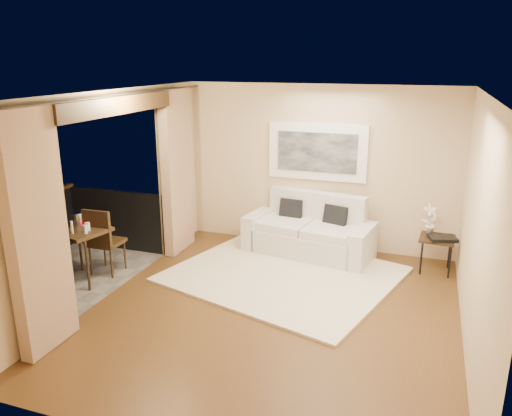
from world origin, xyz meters
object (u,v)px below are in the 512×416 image
at_px(side_table, 437,241).
at_px(orchid, 431,219).
at_px(bistro_table, 81,235).
at_px(balcony_chair_far, 102,237).
at_px(sofa, 310,233).
at_px(balcony_chair_near, 40,255).
at_px(ice_bucket, 78,219).

distance_m(side_table, orchid, 0.35).
height_order(bistro_table, balcony_chair_far, balcony_chair_far).
xyz_separation_m(sofa, bistro_table, (-2.84, -2.07, 0.35)).
xyz_separation_m(orchid, bistro_table, (-4.66, -2.12, -0.08)).
bearing_deg(side_table, bistro_table, -157.52).
distance_m(orchid, balcony_chair_near, 5.60).
bearing_deg(sofa, orchid, 11.17).
xyz_separation_m(sofa, orchid, (1.82, 0.05, 0.43)).
bearing_deg(ice_bucket, side_table, 20.79).
height_order(sofa, orchid, orchid).
height_order(sofa, balcony_chair_near, sofa).
bearing_deg(bistro_table, balcony_chair_far, 57.61).
relative_size(sofa, bistro_table, 2.71).
xyz_separation_m(bistro_table, balcony_chair_near, (-0.27, -0.53, -0.14)).
bearing_deg(orchid, ice_bucket, -157.27).
distance_m(bistro_table, balcony_chair_far, 0.30).
bearing_deg(sofa, balcony_chair_far, -136.13).
bearing_deg(orchid, balcony_chair_far, -157.39).
height_order(balcony_chair_near, ice_bucket, ice_bucket).
distance_m(balcony_chair_near, ice_bucket, 0.73).
bearing_deg(sofa, ice_bucket, -136.97).
xyz_separation_m(side_table, orchid, (-0.12, 0.14, 0.29)).
distance_m(orchid, bistro_table, 5.12).
xyz_separation_m(sofa, balcony_chair_near, (-3.11, -2.59, 0.21)).
relative_size(side_table, balcony_chair_far, 0.53).
bearing_deg(ice_bucket, balcony_chair_near, -102.77).
bearing_deg(balcony_chair_near, ice_bucket, 61.12).
bearing_deg(side_table, balcony_chair_near, -153.65).
relative_size(sofa, orchid, 4.63).
bearing_deg(ice_bucket, balcony_chair_far, 24.54).
bearing_deg(orchid, side_table, -49.44).
bearing_deg(orchid, sofa, -178.45).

